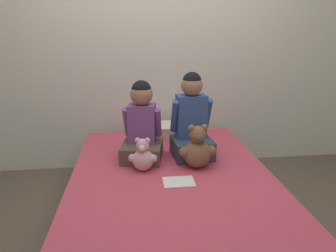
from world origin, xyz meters
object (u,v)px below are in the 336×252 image
(pillow_at_headboard, at_px, (161,130))
(teddy_bear_held_by_left_child, at_px, (143,157))
(child_on_right, at_px, (192,122))
(sign_card, at_px, (179,182))
(bed, at_px, (171,197))
(teddy_bear_held_by_right_child, at_px, (197,149))
(child_on_left, at_px, (142,126))

(pillow_at_headboard, bearing_deg, teddy_bear_held_by_left_child, -105.63)
(child_on_right, height_order, sign_card, child_on_right)
(child_on_right, bearing_deg, pillow_at_headboard, 107.52)
(bed, height_order, teddy_bear_held_by_right_child, teddy_bear_held_by_right_child)
(child_on_right, height_order, teddy_bear_held_by_left_child, child_on_right)
(teddy_bear_held_by_left_child, distance_m, sign_card, 0.33)
(bed, bearing_deg, teddy_bear_held_by_right_child, 16.38)
(sign_card, bearing_deg, pillow_at_headboard, 91.88)
(child_on_right, distance_m, sign_card, 0.55)
(sign_card, bearing_deg, child_on_right, 69.29)
(bed, distance_m, teddy_bear_held_by_left_child, 0.38)
(child_on_left, height_order, teddy_bear_held_by_right_child, child_on_left)
(bed, distance_m, child_on_right, 0.60)
(child_on_left, xyz_separation_m, teddy_bear_held_by_left_child, (-0.01, -0.23, -0.16))
(teddy_bear_held_by_right_child, relative_size, sign_card, 1.57)
(bed, relative_size, sign_card, 8.93)
(child_on_left, distance_m, sign_card, 0.56)
(bed, bearing_deg, child_on_left, 124.58)
(child_on_right, xyz_separation_m, sign_card, (-0.17, -0.44, -0.28))
(pillow_at_headboard, distance_m, sign_card, 0.93)
(bed, bearing_deg, child_on_right, 54.93)
(child_on_left, height_order, child_on_right, child_on_right)
(teddy_bear_held_by_left_child, bearing_deg, teddy_bear_held_by_right_child, 10.16)
(child_on_right, distance_m, pillow_at_headboard, 0.57)
(bed, bearing_deg, teddy_bear_held_by_left_child, 165.43)
(teddy_bear_held_by_left_child, relative_size, teddy_bear_held_by_right_child, 0.75)
(teddy_bear_held_by_left_child, bearing_deg, bed, -5.34)
(child_on_left, relative_size, pillow_at_headboard, 1.18)
(teddy_bear_held_by_left_child, height_order, pillow_at_headboard, teddy_bear_held_by_left_child)
(bed, xyz_separation_m, pillow_at_headboard, (0.00, 0.77, 0.27))
(teddy_bear_held_by_right_child, distance_m, pillow_at_headboard, 0.74)
(child_on_left, distance_m, teddy_bear_held_by_left_child, 0.28)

